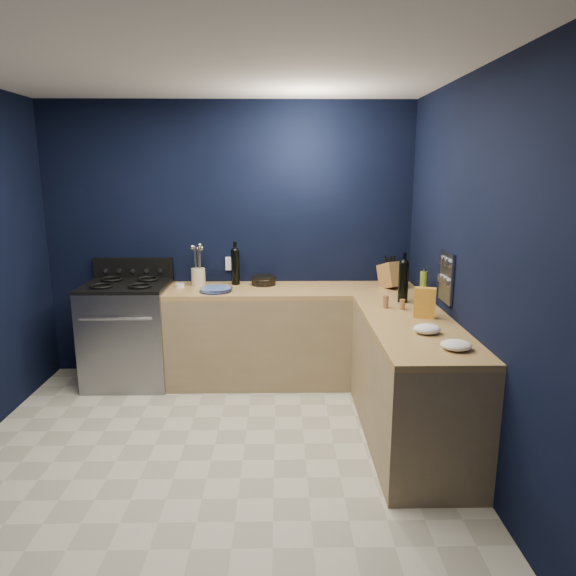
{
  "coord_description": "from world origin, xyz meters",
  "views": [
    {
      "loc": [
        0.48,
        -3.31,
        1.97
      ],
      "look_at": [
        0.55,
        1.0,
        1.0
      ],
      "focal_mm": 32.86,
      "sensor_mm": 36.0,
      "label": 1
    }
  ],
  "objects_px": {
    "utensil_crock": "(198,277)",
    "knife_block": "(390,276)",
    "gas_range": "(129,335)",
    "plate_stack": "(216,290)",
    "crouton_bag": "(425,303)"
  },
  "relations": [
    {
      "from": "plate_stack",
      "to": "gas_range",
      "type": "bearing_deg",
      "value": 172.37
    },
    {
      "from": "utensil_crock",
      "to": "crouton_bag",
      "type": "xyz_separation_m",
      "value": [
        1.84,
        -1.14,
        0.03
      ]
    },
    {
      "from": "gas_range",
      "to": "crouton_bag",
      "type": "bearing_deg",
      "value": -21.7
    },
    {
      "from": "gas_range",
      "to": "crouton_bag",
      "type": "height_order",
      "value": "crouton_bag"
    },
    {
      "from": "plate_stack",
      "to": "knife_block",
      "type": "xyz_separation_m",
      "value": [
        1.59,
        0.14,
        0.1
      ]
    },
    {
      "from": "gas_range",
      "to": "knife_block",
      "type": "relative_size",
      "value": 4.05
    },
    {
      "from": "utensil_crock",
      "to": "plate_stack",
      "type": "bearing_deg",
      "value": -54.0
    },
    {
      "from": "gas_range",
      "to": "knife_block",
      "type": "xyz_separation_m",
      "value": [
        2.43,
        0.03,
        0.55
      ]
    },
    {
      "from": "plate_stack",
      "to": "knife_block",
      "type": "relative_size",
      "value": 1.24
    },
    {
      "from": "knife_block",
      "to": "crouton_bag",
      "type": "distance_m",
      "value": 1.02
    },
    {
      "from": "plate_stack",
      "to": "crouton_bag",
      "type": "relative_size",
      "value": 1.25
    },
    {
      "from": "crouton_bag",
      "to": "gas_range",
      "type": "bearing_deg",
      "value": 174.58
    },
    {
      "from": "utensil_crock",
      "to": "knife_block",
      "type": "bearing_deg",
      "value": -3.85
    },
    {
      "from": "plate_stack",
      "to": "knife_block",
      "type": "bearing_deg",
      "value": 5.12
    },
    {
      "from": "knife_block",
      "to": "crouton_bag",
      "type": "xyz_separation_m",
      "value": [
        0.05,
        -1.02,
        -0.0
      ]
    }
  ]
}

